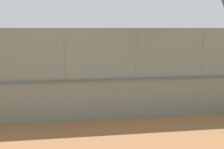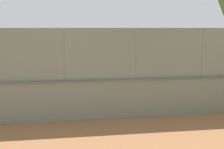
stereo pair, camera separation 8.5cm
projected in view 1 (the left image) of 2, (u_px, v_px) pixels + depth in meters
ground_plane at (92, 78)px, 23.64m from camera, size 260.00×260.00×0.00m
perimeter_wall at (169, 97)px, 13.37m from camera, size 29.44×0.59×1.83m
fence_panel_on_wall at (170, 53)px, 13.04m from camera, size 28.92×0.28×2.30m
player_at_service_line at (163, 79)px, 17.51m from camera, size 1.11×0.72×1.68m
player_baseline_waiting at (89, 73)px, 20.62m from camera, size 1.08×0.83×1.51m
player_foreground_swinging at (40, 72)px, 21.37m from camera, size 0.68×1.12×1.48m
sports_ball at (189, 101)px, 16.01m from camera, size 0.12×0.12×0.12m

